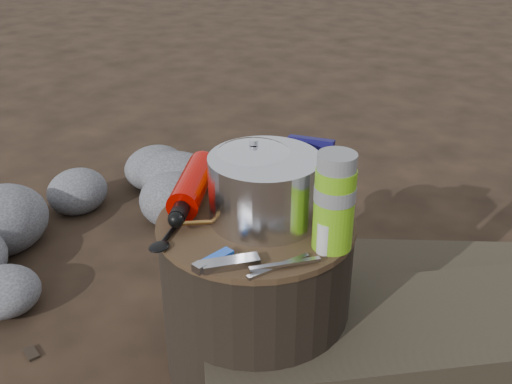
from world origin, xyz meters
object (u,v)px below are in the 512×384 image
Objects in this scene: fuel_bottle at (193,185)px; travel_mug at (322,191)px; stump at (256,295)px; camping_pot at (254,178)px; thermos at (334,202)px.

travel_mug reaches higher than fuel_bottle.
travel_mug is (0.10, 0.11, 0.26)m from stump.
travel_mug is at bearing -6.45° from fuel_bottle.
travel_mug is (0.13, 0.08, -0.03)m from camping_pot.
fuel_bottle reaches higher than stump.
thermos reaches higher than stump.
fuel_bottle is (-0.15, -0.03, -0.05)m from camping_pot.
travel_mug is (0.29, 0.11, 0.02)m from fuel_bottle.
stump is 3.83× the size of travel_mug.
stump is 2.14× the size of thermos.
thermos is (0.37, 0.00, 0.07)m from fuel_bottle.
fuel_bottle is (-0.18, 0.00, 0.24)m from stump.
travel_mug is (-0.09, 0.11, -0.05)m from thermos.
thermos is at bearing -27.52° from fuel_bottle.
travel_mug is at bearing 48.40° from stump.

